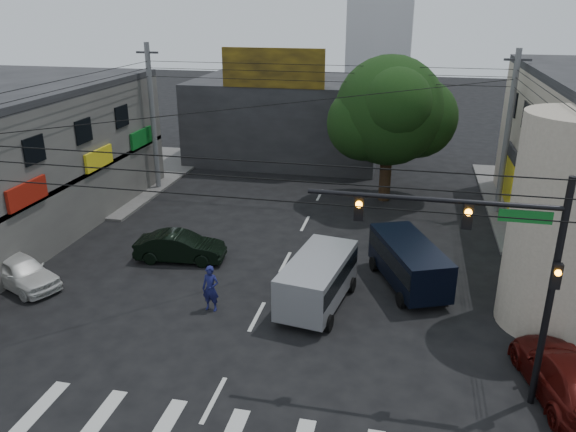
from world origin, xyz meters
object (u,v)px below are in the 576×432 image
(silver_minivan, at_px, (317,283))
(utility_pole_far_right, at_px, (507,135))
(navy_van, at_px, (409,265))
(traffic_gantry, at_px, (494,254))
(dark_sedan, at_px, (180,247))
(street_tree, at_px, (389,111))
(utility_pole_far_left, at_px, (153,119))
(traffic_officer, at_px, (211,288))
(maroon_sedan, at_px, (566,377))
(white_compact, at_px, (21,271))

(silver_minivan, bearing_deg, utility_pole_far_right, -24.59)
(utility_pole_far_right, distance_m, navy_van, 11.81)
(silver_minivan, xyz_separation_m, navy_van, (3.50, 2.49, -0.03))
(traffic_gantry, relative_size, dark_sedan, 1.67)
(street_tree, xyz_separation_m, dark_sedan, (-8.86, -10.86, -4.79))
(dark_sedan, bearing_deg, utility_pole_far_right, -63.32)
(silver_minivan, relative_size, navy_van, 0.94)
(street_tree, height_order, navy_van, street_tree)
(silver_minivan, distance_m, navy_van, 4.30)
(dark_sedan, bearing_deg, street_tree, -45.23)
(utility_pole_far_left, bearing_deg, traffic_officer, -58.19)
(street_tree, height_order, traffic_gantry, street_tree)
(traffic_gantry, distance_m, dark_sedan, 15.14)
(traffic_gantry, height_order, utility_pole_far_left, utility_pole_far_left)
(maroon_sedan, bearing_deg, traffic_officer, -23.44)
(dark_sedan, relative_size, maroon_sedan, 0.80)
(utility_pole_far_right, height_order, traffic_officer, utility_pole_far_right)
(utility_pole_far_left, bearing_deg, street_tree, 3.95)
(dark_sedan, height_order, maroon_sedan, maroon_sedan)
(silver_minivan, height_order, navy_van, silver_minivan)
(traffic_officer, bearing_deg, utility_pole_far_left, 125.61)
(traffic_gantry, height_order, dark_sedan, traffic_gantry)
(white_compact, relative_size, silver_minivan, 0.88)
(navy_van, bearing_deg, street_tree, -14.75)
(utility_pole_far_left, relative_size, navy_van, 1.74)
(utility_pole_far_right, bearing_deg, traffic_gantry, -98.94)
(utility_pole_far_left, xyz_separation_m, white_compact, (0.00, -13.73, -3.91))
(white_compact, bearing_deg, maroon_sedan, -74.01)
(dark_sedan, height_order, silver_minivan, silver_minivan)
(utility_pole_far_left, distance_m, traffic_officer, 16.73)
(utility_pole_far_right, bearing_deg, maroon_sedan, -90.00)
(traffic_gantry, bearing_deg, white_compact, 169.88)
(street_tree, bearing_deg, traffic_officer, -111.63)
(street_tree, xyz_separation_m, maroon_sedan, (6.50, -17.50, -4.74))
(utility_pole_far_right, relative_size, traffic_officer, 4.88)
(dark_sedan, xyz_separation_m, navy_van, (10.50, -0.28, 0.30))
(maroon_sedan, bearing_deg, utility_pole_far_left, -49.62)
(traffic_gantry, xyz_separation_m, white_compact, (-18.32, 3.27, -4.14))
(utility_pole_far_right, height_order, maroon_sedan, utility_pole_far_right)
(dark_sedan, height_order, traffic_officer, traffic_officer)
(dark_sedan, bearing_deg, maroon_sedan, -119.39)
(traffic_gantry, bearing_deg, navy_van, 107.66)
(street_tree, height_order, maroon_sedan, street_tree)
(street_tree, distance_m, navy_van, 12.12)
(navy_van, distance_m, traffic_officer, 8.41)
(dark_sedan, height_order, white_compact, white_compact)
(street_tree, distance_m, traffic_gantry, 18.42)
(utility_pole_far_right, bearing_deg, dark_sedan, -147.32)
(street_tree, xyz_separation_m, utility_pole_far_right, (6.50, -1.00, -0.87))
(street_tree, xyz_separation_m, utility_pole_far_left, (-14.50, -1.00, -0.87))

